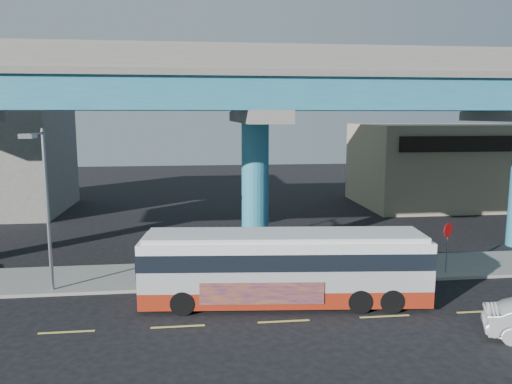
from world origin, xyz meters
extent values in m
plane|color=black|center=(0.00, 0.00, 0.00)|extent=(120.00, 120.00, 0.00)
cube|color=gray|center=(0.00, 5.50, 0.07)|extent=(70.00, 4.00, 0.15)
cube|color=#D8C64C|center=(-8.00, -0.30, 0.01)|extent=(2.00, 0.12, 0.01)
cube|color=#D8C64C|center=(-4.00, -0.30, 0.01)|extent=(2.00, 0.12, 0.01)
cube|color=#D8C64C|center=(0.00, -0.30, 0.01)|extent=(2.00, 0.12, 0.01)
cube|color=#D8C64C|center=(4.00, -0.30, 0.01)|extent=(2.00, 0.12, 0.01)
cube|color=#D8C64C|center=(8.00, -0.30, 0.01)|extent=(2.00, 0.12, 0.01)
cylinder|color=#236586|center=(0.00, 9.00, 3.70)|extent=(1.50, 1.50, 7.40)
cube|color=gray|center=(0.00, 9.00, 7.70)|extent=(2.00, 12.00, 0.60)
cube|color=gray|center=(0.00, 12.50, 8.60)|extent=(1.80, 5.00, 1.20)
cube|color=gray|center=(16.00, 12.50, 8.60)|extent=(1.80, 5.00, 1.20)
cube|color=#236586|center=(0.00, 5.50, 8.70)|extent=(52.00, 5.00, 1.40)
cube|color=gray|center=(0.00, 5.50, 9.55)|extent=(52.00, 5.40, 0.30)
cube|color=gray|center=(0.00, 3.00, 10.10)|extent=(52.00, 0.25, 0.80)
cube|color=gray|center=(0.00, 8.00, 10.10)|extent=(52.00, 0.25, 0.80)
cube|color=#236586|center=(0.00, 12.50, 9.90)|extent=(52.00, 5.00, 1.40)
cube|color=gray|center=(0.00, 12.50, 10.75)|extent=(52.00, 5.40, 0.30)
cube|color=gray|center=(0.00, 10.00, 11.30)|extent=(52.00, 0.25, 0.80)
cube|color=gray|center=(0.00, 15.00, 11.30)|extent=(52.00, 0.25, 0.80)
cube|color=tan|center=(18.00, 23.00, 3.50)|extent=(14.00, 10.00, 7.00)
cube|color=black|center=(18.00, 17.90, 5.60)|extent=(12.00, 0.25, 1.20)
cube|color=maroon|center=(0.33, 1.54, 0.54)|extent=(11.87, 3.57, 0.68)
cube|color=silver|center=(0.33, 1.54, 1.61)|extent=(11.87, 3.57, 1.46)
cube|color=black|center=(0.33, 1.54, 2.10)|extent=(11.94, 3.62, 0.68)
cube|color=silver|center=(0.33, 1.54, 2.63)|extent=(11.87, 3.57, 0.39)
cube|color=silver|center=(0.33, 1.54, 2.92)|extent=(11.45, 3.28, 0.19)
cube|color=black|center=(6.17, 0.99, 1.95)|extent=(0.27, 2.23, 1.17)
cube|color=black|center=(-5.51, 2.09, 1.95)|extent=(0.27, 2.23, 1.17)
cube|color=#28145B|center=(-0.75, 0.37, 0.90)|extent=(4.86, 0.51, 0.88)
cylinder|color=black|center=(-3.85, 0.80, 0.49)|extent=(1.00, 0.38, 0.97)
cylinder|color=black|center=(-3.64, 3.04, 0.49)|extent=(1.00, 0.38, 0.97)
cylinder|color=black|center=(3.14, 0.15, 0.49)|extent=(1.00, 0.38, 0.97)
cylinder|color=black|center=(3.35, 2.38, 0.49)|extent=(1.00, 0.38, 0.97)
cylinder|color=black|center=(4.40, 0.03, 0.49)|extent=(1.00, 0.38, 0.97)
cylinder|color=black|center=(4.61, 2.26, 0.49)|extent=(1.00, 0.38, 0.97)
cylinder|color=gray|center=(-9.63, 4.00, 3.69)|extent=(0.16, 0.16, 7.09)
cylinder|color=gray|center=(-9.63, 3.04, 7.04)|extent=(0.12, 1.91, 0.12)
cube|color=gray|center=(-9.63, 2.09, 7.00)|extent=(0.50, 0.70, 0.18)
cylinder|color=gray|center=(8.84, 4.20, 1.24)|extent=(0.06, 0.06, 2.18)
cylinder|color=#B20A0A|center=(8.84, 4.17, 2.28)|extent=(0.66, 0.41, 0.75)
camera|label=1|loc=(-3.20, -18.08, 7.80)|focal=35.00mm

